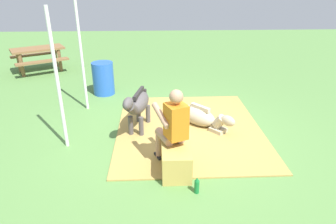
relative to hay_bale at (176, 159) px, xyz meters
name	(u,v)px	position (x,y,z in m)	size (l,w,h in m)	color
ground_plane	(175,135)	(1.16, -0.07, -0.21)	(24.00, 24.00, 0.00)	#568442
hay_patch	(189,128)	(1.41, -0.36, -0.20)	(3.26, 2.77, 0.02)	#AD8C47
hay_bale	(176,159)	(0.00, 0.00, 0.00)	(0.74, 0.43, 0.43)	tan
person_seated	(173,125)	(0.15, 0.04, 0.50)	(0.72, 0.57, 1.31)	tan
pony_standing	(138,105)	(1.36, 0.62, 0.34)	(1.33, 0.50, 0.92)	#4C4747
pony_lying	(201,117)	(1.54, -0.60, -0.02)	(1.18, 1.09, 0.42)	tan
soda_bottle	(197,185)	(-0.52, -0.25, -0.09)	(0.07, 0.07, 0.25)	#197233
water_barrel	(103,78)	(3.44, 1.58, 0.19)	(0.53, 0.53, 0.81)	blue
tent_pole_left	(58,82)	(0.85, 1.86, 0.97)	(0.06, 0.06, 2.36)	silver
tent_pole_right	(82,57)	(2.50, 1.83, 0.97)	(0.06, 0.06, 2.36)	silver
picnic_bench	(38,53)	(5.49, 3.85, 0.36)	(1.87, 1.95, 0.75)	brown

